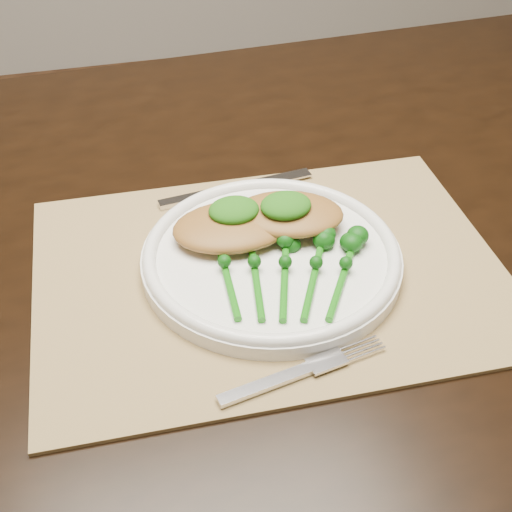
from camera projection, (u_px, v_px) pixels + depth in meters
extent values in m
plane|color=brown|center=(276.00, 460.00, 1.46)|extent=(4.00, 4.00, 0.00)
cube|color=black|center=(218.00, 227.00, 0.86)|extent=(1.65, 0.99, 0.04)
cube|color=#967A4C|center=(270.00, 272.00, 0.76)|extent=(0.50, 0.38, 0.00)
cylinder|color=white|center=(271.00, 259.00, 0.76)|extent=(0.28, 0.28, 0.02)
torus|color=white|center=(271.00, 252.00, 0.76)|extent=(0.27, 0.27, 0.01)
cube|color=silver|center=(191.00, 199.00, 0.86)|extent=(0.08, 0.02, 0.01)
cube|color=silver|center=(265.00, 182.00, 0.88)|extent=(0.12, 0.03, 0.00)
cube|color=silver|center=(266.00, 384.00, 0.63)|extent=(0.09, 0.03, 0.01)
ellipsoid|color=olive|center=(232.00, 226.00, 0.77)|extent=(0.13, 0.09, 0.03)
ellipsoid|color=olive|center=(288.00, 214.00, 0.78)|extent=(0.14, 0.11, 0.02)
ellipsoid|color=#134A0A|center=(234.00, 210.00, 0.77)|extent=(0.06, 0.05, 0.02)
ellipsoid|color=#134A0A|center=(286.00, 205.00, 0.77)|extent=(0.06, 0.05, 0.02)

